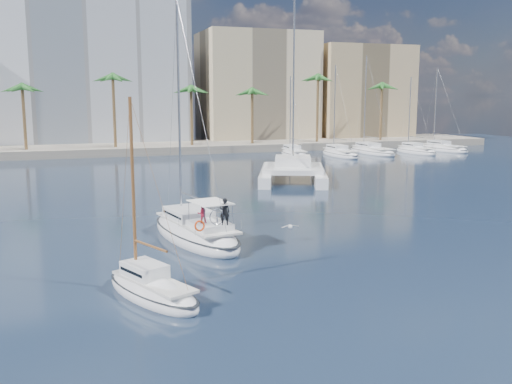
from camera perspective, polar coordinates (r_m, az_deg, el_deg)
name	(u,v)px	position (r m, az deg, el deg)	size (l,w,h in m)	color
ground	(284,247)	(33.71, 2.79, -5.52)	(160.00, 160.00, 0.00)	black
quay	(144,148)	(92.42, -11.18, 4.34)	(120.00, 14.00, 1.20)	gray
building_modern	(59,64)	(103.41, -19.08, 11.98)	(42.00, 16.00, 28.00)	white
building_beige	(257,89)	(105.87, 0.06, 10.26)	(20.00, 14.00, 20.00)	beige
building_tan_right	(359,95)	(112.10, 10.27, 9.56)	(18.00, 12.00, 18.00)	tan
palm_centre	(145,86)	(88.10, -11.03, 10.40)	(3.60, 3.60, 12.30)	brown
palm_right	(349,87)	(98.64, 9.27, 10.35)	(3.60, 3.60, 12.30)	brown
main_sloop	(195,232)	(35.42, -6.11, -3.99)	(5.22, 10.81, 15.41)	white
small_sloop	(152,289)	(25.85, -10.38, -9.56)	(4.43, 6.72, 9.28)	white
catamaran	(293,169)	(60.09, 3.70, 2.31)	(11.15, 14.82, 19.23)	white
seagull	(290,226)	(34.74, 3.43, -3.45)	(1.13, 0.48, 0.21)	silver
moored_yacht_a	(294,156)	(84.07, 3.80, 3.58)	(2.72, 9.35, 11.90)	white
moored_yacht_b	(340,156)	(84.98, 8.38, 3.57)	(3.14, 10.78, 13.72)	white
moored_yacht_c	(372,153)	(89.82, 11.51, 3.80)	(3.55, 12.21, 15.54)	white
moored_yacht_d	(416,153)	(91.59, 15.67, 3.74)	(2.72, 9.35, 11.90)	white
moored_yacht_e	(443,151)	(96.98, 18.19, 3.93)	(3.14, 10.78, 13.72)	white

